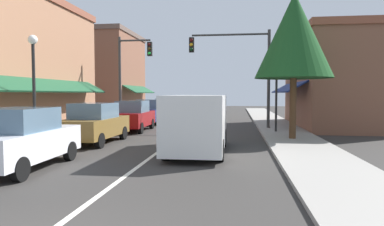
{
  "coord_description": "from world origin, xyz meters",
  "views": [
    {
      "loc": [
        2.91,
        -3.46,
        2.17
      ],
      "look_at": [
        0.57,
        14.28,
        1.16
      ],
      "focal_mm": 31.93,
      "sensor_mm": 36.0,
      "label": 1
    }
  ],
  "objects_px": {
    "parked_car_nearest_left": "(21,139)",
    "street_lamp_left_near": "(34,72)",
    "street_lamp_right_mid": "(277,75)",
    "parked_car_far_left": "(151,112)",
    "tree_right_near": "(294,36)",
    "parked_car_distant_left": "(166,109)",
    "van_in_lane": "(198,122)",
    "parked_car_second_left": "(95,123)",
    "traffic_signal_left_corner": "(130,69)",
    "parked_car_third_left": "(133,116)",
    "traffic_signal_mast_arm": "(242,62)"
  },
  "relations": [
    {
      "from": "parked_car_far_left",
      "to": "parked_car_distant_left",
      "type": "distance_m",
      "value": 4.94
    },
    {
      "from": "van_in_lane",
      "to": "parked_car_third_left",
      "type": "bearing_deg",
      "value": 123.68
    },
    {
      "from": "parked_car_third_left",
      "to": "parked_car_far_left",
      "type": "xyz_separation_m",
      "value": [
        -0.16,
        4.68,
        0.0
      ]
    },
    {
      "from": "parked_car_third_left",
      "to": "traffic_signal_left_corner",
      "type": "height_order",
      "value": "traffic_signal_left_corner"
    },
    {
      "from": "traffic_signal_mast_arm",
      "to": "traffic_signal_left_corner",
      "type": "distance_m",
      "value": 7.32
    },
    {
      "from": "van_in_lane",
      "to": "street_lamp_right_mid",
      "type": "bearing_deg",
      "value": 61.15
    },
    {
      "from": "parked_car_distant_left",
      "to": "street_lamp_right_mid",
      "type": "height_order",
      "value": "street_lamp_right_mid"
    },
    {
      "from": "parked_car_third_left",
      "to": "parked_car_distant_left",
      "type": "xyz_separation_m",
      "value": [
        -0.04,
        9.62,
        0.0
      ]
    },
    {
      "from": "street_lamp_left_near",
      "to": "street_lamp_right_mid",
      "type": "relative_size",
      "value": 0.94
    },
    {
      "from": "van_in_lane",
      "to": "street_lamp_right_mid",
      "type": "distance_m",
      "value": 7.7
    },
    {
      "from": "street_lamp_left_near",
      "to": "tree_right_near",
      "type": "relative_size",
      "value": 0.66
    },
    {
      "from": "parked_car_second_left",
      "to": "street_lamp_left_near",
      "type": "relative_size",
      "value": 0.93
    },
    {
      "from": "parked_car_far_left",
      "to": "street_lamp_left_near",
      "type": "distance_m",
      "value": 11.93
    },
    {
      "from": "traffic_signal_left_corner",
      "to": "parked_car_distant_left",
      "type": "bearing_deg",
      "value": 82.21
    },
    {
      "from": "traffic_signal_left_corner",
      "to": "street_lamp_right_mid",
      "type": "bearing_deg",
      "value": -17.14
    },
    {
      "from": "parked_car_far_left",
      "to": "street_lamp_right_mid",
      "type": "xyz_separation_m",
      "value": [
        8.29,
        -4.94,
        2.3
      ]
    },
    {
      "from": "parked_car_nearest_left",
      "to": "traffic_signal_left_corner",
      "type": "xyz_separation_m",
      "value": [
        -0.87,
        12.79,
        2.94
      ]
    },
    {
      "from": "parked_car_nearest_left",
      "to": "van_in_lane",
      "type": "xyz_separation_m",
      "value": [
        4.72,
        3.44,
        0.27
      ]
    },
    {
      "from": "parked_car_nearest_left",
      "to": "parked_car_far_left",
      "type": "height_order",
      "value": "same"
    },
    {
      "from": "parked_car_distant_left",
      "to": "van_in_lane",
      "type": "bearing_deg",
      "value": -75.56
    },
    {
      "from": "traffic_signal_mast_arm",
      "to": "parked_car_distant_left",
      "type": "bearing_deg",
      "value": 128.77
    },
    {
      "from": "parked_car_nearest_left",
      "to": "traffic_signal_left_corner",
      "type": "distance_m",
      "value": 13.15
    },
    {
      "from": "parked_car_nearest_left",
      "to": "parked_car_far_left",
      "type": "distance_m",
      "value": 14.91
    },
    {
      "from": "parked_car_far_left",
      "to": "tree_right_near",
      "type": "height_order",
      "value": "tree_right_near"
    },
    {
      "from": "parked_car_third_left",
      "to": "street_lamp_right_mid",
      "type": "distance_m",
      "value": 8.45
    },
    {
      "from": "traffic_signal_mast_arm",
      "to": "traffic_signal_left_corner",
      "type": "xyz_separation_m",
      "value": [
        -7.27,
        0.79,
        -0.26
      ]
    },
    {
      "from": "parked_car_nearest_left",
      "to": "tree_right_near",
      "type": "height_order",
      "value": "tree_right_near"
    },
    {
      "from": "parked_car_third_left",
      "to": "street_lamp_left_near",
      "type": "relative_size",
      "value": 0.94
    },
    {
      "from": "traffic_signal_mast_arm",
      "to": "tree_right_near",
      "type": "bearing_deg",
      "value": -65.0
    },
    {
      "from": "parked_car_nearest_left",
      "to": "parked_car_second_left",
      "type": "height_order",
      "value": "same"
    },
    {
      "from": "parked_car_second_left",
      "to": "traffic_signal_mast_arm",
      "type": "distance_m",
      "value": 9.87
    },
    {
      "from": "traffic_signal_mast_arm",
      "to": "street_lamp_right_mid",
      "type": "bearing_deg",
      "value": -47.47
    },
    {
      "from": "parked_car_nearest_left",
      "to": "parked_car_distant_left",
      "type": "relative_size",
      "value": 1.0
    },
    {
      "from": "traffic_signal_mast_arm",
      "to": "van_in_lane",
      "type": "bearing_deg",
      "value": -101.12
    },
    {
      "from": "parked_car_third_left",
      "to": "traffic_signal_mast_arm",
      "type": "xyz_separation_m",
      "value": [
        6.27,
        1.77,
        3.2
      ]
    },
    {
      "from": "street_lamp_left_near",
      "to": "street_lamp_right_mid",
      "type": "height_order",
      "value": "street_lamp_right_mid"
    },
    {
      "from": "parked_car_third_left",
      "to": "parked_car_distant_left",
      "type": "relative_size",
      "value": 1.0
    },
    {
      "from": "parked_car_nearest_left",
      "to": "street_lamp_left_near",
      "type": "relative_size",
      "value": 0.94
    },
    {
      "from": "parked_car_second_left",
      "to": "van_in_lane",
      "type": "xyz_separation_m",
      "value": [
        4.76,
        -1.79,
        0.27
      ]
    },
    {
      "from": "parked_car_second_left",
      "to": "traffic_signal_left_corner",
      "type": "distance_m",
      "value": 8.15
    },
    {
      "from": "parked_car_nearest_left",
      "to": "traffic_signal_left_corner",
      "type": "bearing_deg",
      "value": 92.17
    },
    {
      "from": "van_in_lane",
      "to": "street_lamp_left_near",
      "type": "distance_m",
      "value": 6.64
    },
    {
      "from": "parked_car_second_left",
      "to": "traffic_signal_left_corner",
      "type": "height_order",
      "value": "traffic_signal_left_corner"
    },
    {
      "from": "parked_car_nearest_left",
      "to": "parked_car_distant_left",
      "type": "bearing_deg",
      "value": 88.0
    },
    {
      "from": "street_lamp_left_near",
      "to": "street_lamp_right_mid",
      "type": "bearing_deg",
      "value": 34.02
    },
    {
      "from": "traffic_signal_left_corner",
      "to": "tree_right_near",
      "type": "bearing_deg",
      "value": -30.78
    },
    {
      "from": "parked_car_distant_left",
      "to": "tree_right_near",
      "type": "distance_m",
      "value": 15.87
    },
    {
      "from": "traffic_signal_left_corner",
      "to": "parked_car_nearest_left",
      "type": "bearing_deg",
      "value": -86.12
    },
    {
      "from": "tree_right_near",
      "to": "parked_car_second_left",
      "type": "bearing_deg",
      "value": -167.95
    },
    {
      "from": "parked_car_distant_left",
      "to": "van_in_lane",
      "type": "relative_size",
      "value": 0.8
    }
  ]
}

